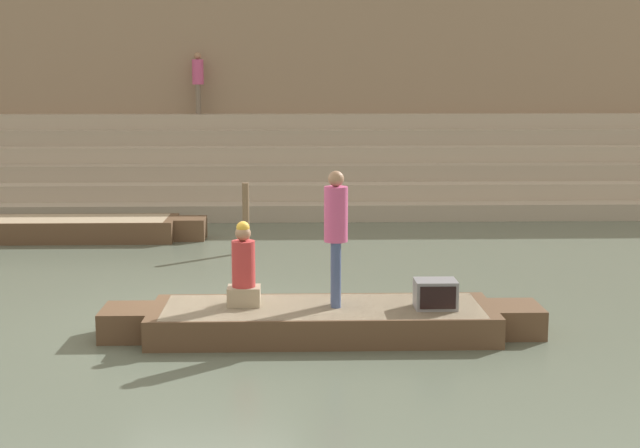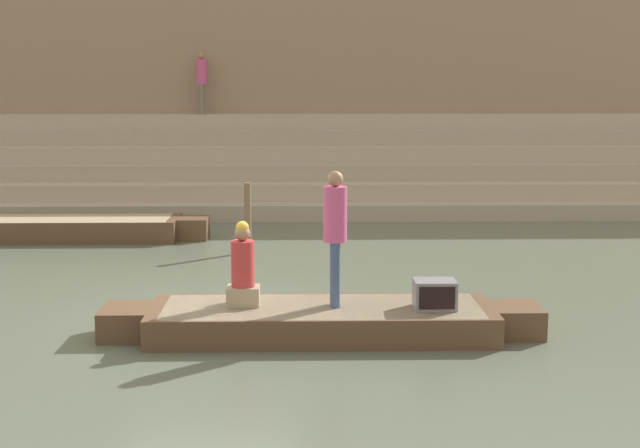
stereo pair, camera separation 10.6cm
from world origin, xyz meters
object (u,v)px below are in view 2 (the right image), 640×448
Objects in this scene: person_standing at (335,228)px; mooring_post at (248,218)px; moored_boat_shore at (71,228)px; person_rowing at (243,270)px; tv_set at (435,294)px; rowboat_main at (322,320)px; person_on_steps at (202,78)px.

person_standing is 1.31× the size of mooring_post.
moored_boat_shore is (-5.27, 7.14, -1.19)m from person_standing.
person_standing is 1.34m from person_rowing.
rowboat_main is at bearing 176.16° from tv_set.
person_standing is (0.17, 0.03, 1.22)m from rowboat_main.
tv_set is 14.38m from person_on_steps.
person_standing is 1.07× the size of person_on_steps.
person_standing is at bearing -12.44° from person_rowing.
moored_boat_shore is at bearing 132.89° from tv_set.
tv_set is 0.40× the size of mooring_post.
rowboat_main is 13.96m from person_on_steps.
person_on_steps is (-1.94, 13.18, 2.47)m from person_rowing.
tv_set is (1.47, -0.12, 0.37)m from rowboat_main.
mooring_post is at bearing 102.69° from rowboat_main.
person_on_steps is at bearing 89.32° from person_rowing.
person_rowing is at bearing -171.73° from person_standing.
person_standing is at bearing 50.99° from person_on_steps.
moored_boat_shore is at bearing 125.09° from rowboat_main.
person_rowing is 5.54m from mooring_post.
rowboat_main is at bearing 50.25° from person_on_steps.
rowboat_main is at bearing -59.26° from moored_boat_shore.
tv_set reaches higher than rowboat_main.
person_standing is 3.30× the size of tv_set.
person_standing is 1.59× the size of person_rowing.
person_standing reaches higher than person_rowing.
tv_set is at bearing -64.31° from mooring_post.
rowboat_main is at bearing -76.99° from mooring_post.
rowboat_main is at bearing -158.53° from person_standing.
rowboat_main is 4.23× the size of mooring_post.
person_rowing is 13.55m from person_on_steps.
person_on_steps is at bearing 66.10° from moored_boat_shore.
person_on_steps is at bearing 102.32° from mooring_post.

